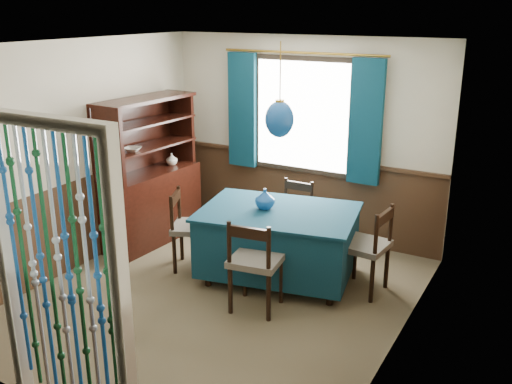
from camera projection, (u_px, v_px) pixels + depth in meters
The scene contains 22 objects.
floor at pixel (218, 297), 5.80m from camera, with size 4.00×4.00×0.00m, color brown.
ceiling at pixel (213, 44), 5.03m from camera, with size 4.00×4.00×0.00m, color silver.
wall_back at pixel (304, 139), 7.07m from camera, with size 3.60×3.60×0.00m, color beige.
wall_front at pixel (50, 256), 3.75m from camera, with size 3.60×3.60×0.00m, color beige.
wall_left at pixel (78, 156), 6.25m from camera, with size 4.00×4.00×0.00m, color beige.
wall_right at pixel (404, 211), 4.58m from camera, with size 4.00×4.00×0.00m, color beige.
wainscot_back at pixel (302, 196), 7.29m from camera, with size 3.60×3.60×0.00m, color #3E2717.
wainscot_front at pixel (64, 353), 4.00m from camera, with size 3.60×3.60×0.00m, color #3E2717.
wainscot_left at pixel (85, 220), 6.47m from camera, with size 4.00×4.00×0.00m, color #3E2717.
wainscot_right at pixel (395, 294), 4.82m from camera, with size 4.00×4.00×0.00m, color #3E2717.
window at pixel (303, 116), 6.94m from camera, with size 1.32×0.12×1.42m, color black.
doorway at pixel (61, 280), 3.87m from camera, with size 1.16×0.12×2.18m, color silver, non-canonical shape.
dining_table at pixel (278, 239), 6.07m from camera, with size 1.80×1.41×0.78m.
chair_near at pixel (255, 262), 5.41m from camera, with size 0.53×0.51×0.95m.
chair_far at pixel (293, 215), 6.77m from camera, with size 0.43×0.41×0.85m.
chair_left at pixel (190, 227), 6.33m from camera, with size 0.57×0.58×0.90m.
chair_right at pixel (367, 247), 5.78m from camera, with size 0.48×0.50×0.93m.
sideboard at pixel (150, 193), 7.04m from camera, with size 0.57×1.40×1.80m.
pendant_lamp at pixel (280, 119), 5.67m from camera, with size 0.29×0.29×0.93m.
vase_table at pixel (265, 200), 6.00m from camera, with size 0.19×0.19×0.20m, color navy.
bowl_shelf at pixel (133, 149), 6.54m from camera, with size 0.21×0.21×0.05m, color beige.
vase_sideboard at pixel (172, 158), 7.22m from camera, with size 0.16×0.16×0.17m, color beige.
Camera 1 is at (2.86, -4.34, 2.82)m, focal length 40.00 mm.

